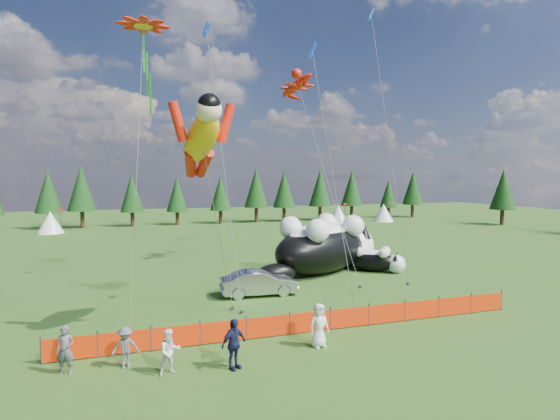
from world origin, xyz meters
name	(u,v)px	position (x,y,z in m)	size (l,w,h in m)	color
ground	(289,313)	(0.00, 0.00, 0.00)	(160.00, 160.00, 0.00)	#143309
safety_fence	(310,322)	(0.00, -3.00, 0.50)	(22.06, 0.06, 1.10)	#262626
tree_line	(190,198)	(0.00, 45.00, 4.00)	(90.00, 4.00, 8.00)	black
festival_tents	(270,216)	(11.00, 40.00, 1.40)	(50.00, 3.20, 2.80)	white
cat_large	(326,245)	(5.89, 8.53, 2.03)	(11.00, 7.74, 4.27)	black
cat_small	(375,260)	(9.51, 7.61, 0.89)	(4.28, 3.92, 1.87)	black
car	(259,283)	(-0.55, 3.82, 0.76)	(1.62, 4.64, 1.53)	silver
spectator_a	(65,350)	(-9.98, -4.15, 0.89)	(0.65, 0.42, 1.77)	#515155
spectator_b	(170,352)	(-6.39, -5.33, 0.83)	(0.80, 0.47, 1.65)	white
spectator_c	(234,344)	(-4.12, -5.63, 0.94)	(1.11, 0.57, 1.89)	#151A3A
spectator_d	(125,347)	(-7.93, -4.30, 0.78)	(1.01, 0.52, 1.56)	#515155
spectator_e	(319,325)	(-0.28, -4.66, 0.92)	(0.90, 0.58, 1.84)	white
superhero_kite	(201,139)	(-4.69, -1.71, 8.76)	(4.49, 5.64, 11.03)	#FEA70D
gecko_kite	(297,86)	(4.94, 12.36, 14.42)	(4.33, 11.88, 16.85)	red
flower_kite	(143,29)	(-6.92, 1.98, 14.38)	(3.28, 5.34, 14.89)	red
diamond_kite_a	(208,40)	(-3.03, 6.66, 15.55)	(1.13, 6.84, 17.50)	#0D31C9
diamond_kite_b	(373,25)	(10.60, 10.35, 19.12)	(1.56, 8.09, 21.40)	#0EA9A6
diamond_kite_c	(314,59)	(1.04, -0.69, 12.89)	(2.04, 2.55, 14.16)	#0D31C9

